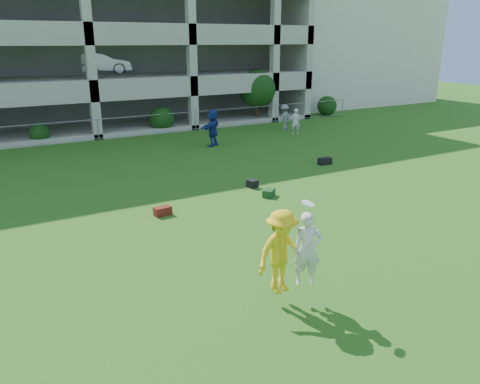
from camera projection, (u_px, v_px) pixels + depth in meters
ground at (302, 285)px, 10.78m from camera, size 100.00×100.00×0.00m
stucco_building at (321, 44)px, 43.19m from camera, size 16.00×14.00×10.00m
bystander_d at (212, 128)px, 24.67m from camera, size 1.78×1.55×1.94m
bystander_e at (295, 121)px, 27.78m from camera, size 0.65×0.53×1.53m
bystander_f at (284, 117)px, 29.27m from camera, size 1.14×0.88×1.55m
bag_red_a at (163, 211)px, 15.04m from camera, size 0.57×0.35×0.28m
bag_green_c at (269, 193)px, 16.86m from camera, size 0.61×0.59×0.26m
crate_d at (252, 184)px, 17.87m from camera, size 0.41×0.41×0.30m
bag_black_e at (325, 161)px, 21.19m from camera, size 0.63×0.36×0.30m
frisbee_contest at (286, 251)px, 9.68m from camera, size 1.48×0.90×2.04m
parking_garage at (59, 30)px, 31.77m from camera, size 30.00×14.00×12.00m
fence at (98, 129)px, 26.27m from camera, size 36.06×0.06×1.20m
shrub_row at (169, 106)px, 28.74m from camera, size 34.38×2.52×3.50m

